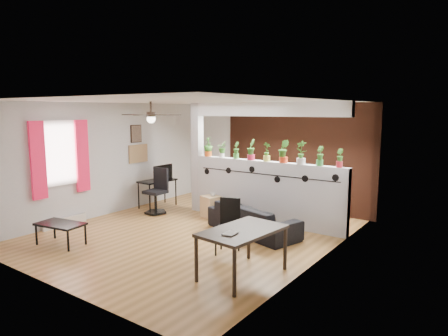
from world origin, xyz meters
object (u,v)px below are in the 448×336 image
Objects in this scene: potted_plant_0 at (208,146)px; sofa at (253,219)px; cube_shelf at (211,207)px; dining_table at (243,234)px; cup at (213,194)px; coffee_table at (60,225)px; ceiling_fan at (151,116)px; potted_plant_2 at (236,150)px; potted_plant_1 at (222,149)px; potted_plant_4 at (267,151)px; office_chair at (157,194)px; potted_plant_5 at (284,151)px; potted_plant_7 at (320,155)px; potted_plant_6 at (301,152)px; potted_plant_8 at (340,157)px; computer_desk at (157,183)px; potted_plant_3 at (251,149)px; folding_chair at (229,221)px.

potted_plant_0 is 0.24× the size of sofa.
dining_table is (2.35, -2.31, 0.38)m from cube_shelf.
coffee_table is (-1.13, -3.09, -0.18)m from cup.
ceiling_fan is 3.20× the size of potted_plant_2.
potted_plant_4 is (1.18, 0.00, 0.02)m from potted_plant_1.
potted_plant_0 is 0.44× the size of office_chair.
potted_plant_7 is at bearing 0.00° from potted_plant_5.
potted_plant_2 is at bearing 180.00° from potted_plant_6.
potted_plant_8 reaches higher than dining_table.
ceiling_fan is 2.58× the size of potted_plant_0.
ceiling_fan is 2.78m from potted_plant_5.
computer_desk is at bearing 101.45° from coffee_table.
computer_desk is at bearing 150.31° from dining_table.
potted_plant_8 is (1.18, 0.00, -0.06)m from potted_plant_5.
potted_plant_4 is at bearing 17.92° from office_chair.
potted_plant_1 is 1.87m from office_chair.
potted_plant_3 is at bearing 39.57° from cube_shelf.
potted_plant_0 is at bearing 152.77° from cube_shelf.
potted_plant_8 is 0.38× the size of coffee_table.
ceiling_fan is 2.33m from cup.
ceiling_fan is 2.00m from potted_plant_1.
ceiling_fan is 3.09× the size of potted_plant_7.
dining_table is 1.45× the size of folding_chair.
potted_plant_7 is 4.25m from computer_desk.
potted_plant_3 is 0.96× the size of potted_plant_5.
potted_plant_0 reaches higher than sofa.
potted_plant_8 reaches higher than office_chair.
sofa is at bearing -55.33° from potted_plant_3.
office_chair is (-3.28, -0.80, -1.14)m from potted_plant_6.
sofa is (0.55, -0.80, -1.32)m from potted_plant_3.
potted_plant_0 reaches higher than cup.
potted_plant_6 is 0.49× the size of computer_desk.
cube_shelf is (-0.45, -0.34, -1.30)m from potted_plant_2.
potted_plant_4 is 2.84m from office_chair.
potted_plant_0 is at bearing 139.06° from cup.
potted_plant_5 reaches higher than office_chair.
potted_plant_4 is at bearing 180.00° from potted_plant_8.
potted_plant_6 is 1.34× the size of potted_plant_8.
potted_plant_6 is at bearing -0.00° from potted_plant_4.
folding_chair is (0.22, -1.15, 0.28)m from sofa.
coffee_table is (-1.08, -3.09, 0.12)m from cube_shelf.
dining_table is at bearing -26.95° from cube_shelf.
potted_plant_7 is 5.05m from coffee_table.
potted_plant_2 is at bearing 40.50° from cup.
potted_plant_3 is 0.49× the size of folding_chair.
cup is (-0.79, -0.34, -1.05)m from potted_plant_3.
cube_shelf is (0.34, -0.34, -1.35)m from potted_plant_0.
computer_desk is at bearing -172.40° from potted_plant_3.
sofa is at bearing 0.09° from office_chair.
potted_plant_1 reaches higher than folding_chair.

